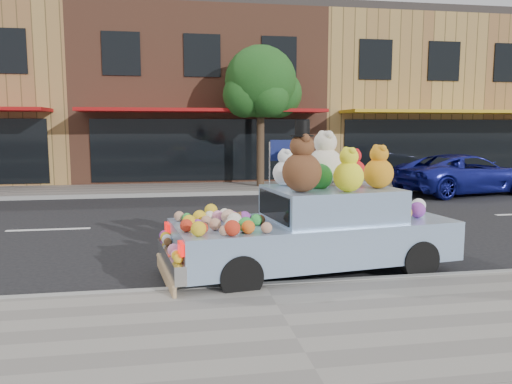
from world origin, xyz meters
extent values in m
plane|color=black|center=(0.00, 0.00, 0.00)|extent=(120.00, 120.00, 0.00)
cube|color=gray|center=(0.00, -6.50, 0.06)|extent=(60.00, 3.00, 0.12)
cube|color=gray|center=(0.00, 6.50, 0.06)|extent=(60.00, 3.00, 0.12)
cube|color=gray|center=(0.00, -5.00, 0.07)|extent=(60.00, 0.12, 0.13)
cube|color=gray|center=(0.00, 5.00, 0.07)|extent=(60.00, 0.12, 0.13)
cube|color=black|center=(-7.00, 7.98, 5.00)|extent=(1.40, 0.06, 1.60)
cube|color=brown|center=(0.00, 12.00, 3.50)|extent=(10.00, 8.00, 7.00)
cube|color=#332D2B|center=(0.00, 12.00, 7.15)|extent=(10.00, 8.00, 0.30)
cube|color=black|center=(0.00, 7.98, 1.40)|extent=(8.50, 0.06, 2.40)
cube|color=#9C0E0F|center=(0.00, 7.10, 2.90)|extent=(9.00, 1.80, 0.12)
cube|color=black|center=(-3.00, 7.98, 5.00)|extent=(1.40, 0.06, 1.60)
cube|color=black|center=(0.00, 7.98, 5.00)|extent=(1.40, 0.06, 1.60)
cube|color=black|center=(3.00, 7.98, 5.00)|extent=(1.40, 0.06, 1.60)
cube|color=#A78246|center=(10.00, 12.00, 3.50)|extent=(10.00, 8.00, 7.00)
cube|color=#332D2B|center=(10.00, 12.00, 7.15)|extent=(10.00, 8.00, 0.30)
cube|color=black|center=(10.00, 7.98, 1.40)|extent=(8.50, 0.06, 2.40)
cube|color=gold|center=(10.00, 7.10, 2.90)|extent=(9.00, 1.80, 0.12)
cube|color=black|center=(7.00, 7.98, 5.00)|extent=(1.40, 0.06, 1.60)
cube|color=black|center=(10.00, 7.98, 5.00)|extent=(1.40, 0.06, 1.60)
cube|color=black|center=(13.00, 7.98, 5.00)|extent=(1.40, 0.06, 1.60)
cylinder|color=#38281C|center=(2.00, 6.50, 1.60)|extent=(0.28, 0.28, 3.20)
sphere|color=#124014|center=(2.00, 6.50, 3.92)|extent=(2.60, 2.60, 2.60)
sphere|color=#124014|center=(2.70, 6.80, 3.52)|extent=(1.80, 1.80, 1.80)
sphere|color=#124014|center=(1.40, 6.30, 3.42)|extent=(1.60, 1.60, 1.60)
sphere|color=#124014|center=(2.20, 5.90, 3.32)|extent=(1.40, 1.40, 1.40)
sphere|color=#124014|center=(1.70, 7.10, 3.62)|extent=(1.60, 1.60, 1.60)
imported|color=#1B2199|center=(8.72, 4.04, 0.68)|extent=(5.26, 3.18, 1.37)
cylinder|color=black|center=(2.41, -4.80, 0.30)|extent=(0.62, 0.28, 0.60)
cylinder|color=black|center=(2.20, -3.26, 0.30)|extent=(0.62, 0.28, 0.60)
cylinder|color=black|center=(-0.36, -5.19, 0.30)|extent=(0.62, 0.28, 0.60)
cylinder|color=black|center=(-0.57, -3.64, 0.30)|extent=(0.62, 0.28, 0.60)
cube|color=#92B0D9|center=(0.92, -4.22, 0.55)|extent=(4.49, 2.28, 0.60)
cube|color=#92B0D9|center=(1.22, -4.18, 1.10)|extent=(2.09, 1.75, 0.50)
cube|color=silver|center=(-1.28, -4.53, 0.40)|extent=(0.40, 1.79, 0.26)
cube|color=red|center=(-1.13, -5.20, 0.72)|extent=(0.10, 0.29, 0.16)
cube|color=red|center=(-1.32, -3.85, 0.72)|extent=(0.10, 0.29, 0.16)
cube|color=black|center=(0.28, -4.31, 1.10)|extent=(0.22, 1.29, 0.40)
sphere|color=#502C17|center=(0.62, -4.62, 1.64)|extent=(0.58, 0.58, 0.58)
sphere|color=#502C17|center=(0.62, -4.62, 2.01)|extent=(0.36, 0.36, 0.36)
sphere|color=#502C17|center=(0.62, -4.74, 2.13)|extent=(0.14, 0.14, 0.14)
sphere|color=#502C17|center=(0.62, -4.49, 2.13)|extent=(0.14, 0.14, 0.14)
cylinder|color=black|center=(0.62, -4.62, 2.16)|extent=(0.34, 0.34, 0.02)
cylinder|color=black|center=(0.62, -4.62, 2.27)|extent=(0.22, 0.22, 0.22)
sphere|color=beige|center=(1.22, -3.83, 1.65)|extent=(0.60, 0.60, 0.60)
sphere|color=beige|center=(1.22, -3.83, 2.04)|extent=(0.38, 0.38, 0.38)
sphere|color=beige|center=(1.22, -3.96, 2.16)|extent=(0.14, 0.14, 0.14)
sphere|color=beige|center=(1.22, -3.70, 2.16)|extent=(0.14, 0.14, 0.14)
sphere|color=#C47712|center=(1.90, -4.39, 1.58)|extent=(0.46, 0.46, 0.46)
sphere|color=#C47712|center=(1.90, -4.39, 1.88)|extent=(0.29, 0.29, 0.29)
sphere|color=#C47712|center=(1.90, -4.49, 1.97)|extent=(0.11, 0.11, 0.11)
sphere|color=#C47712|center=(1.90, -4.29, 1.97)|extent=(0.11, 0.11, 0.11)
sphere|color=#B51315|center=(1.76, -3.70, 1.55)|extent=(0.40, 0.40, 0.40)
sphere|color=#B51315|center=(1.76, -3.70, 1.81)|extent=(0.25, 0.25, 0.25)
sphere|color=#B51315|center=(1.76, -3.79, 1.89)|extent=(0.10, 0.10, 0.10)
sphere|color=#B51315|center=(1.76, -3.61, 1.89)|extent=(0.10, 0.10, 0.10)
sphere|color=silver|center=(0.56, -3.82, 1.55)|extent=(0.41, 0.41, 0.41)
sphere|color=silver|center=(0.56, -3.82, 1.81)|extent=(0.25, 0.25, 0.25)
sphere|color=silver|center=(0.56, -3.91, 1.90)|extent=(0.10, 0.10, 0.10)
sphere|color=silver|center=(0.56, -3.73, 1.90)|extent=(0.10, 0.10, 0.10)
sphere|color=yellow|center=(1.29, -4.73, 1.57)|extent=(0.45, 0.45, 0.45)
sphere|color=yellow|center=(1.29, -4.73, 1.86)|extent=(0.28, 0.28, 0.28)
sphere|color=yellow|center=(1.29, -4.82, 1.95)|extent=(0.11, 0.11, 0.11)
sphere|color=yellow|center=(1.29, -4.63, 1.95)|extent=(0.11, 0.11, 0.11)
sphere|color=#268D33|center=(1.02, -4.21, 1.53)|extent=(0.40, 0.40, 0.40)
sphere|color=pink|center=(1.51, -4.09, 1.50)|extent=(0.32, 0.32, 0.32)
sphere|color=#A27359|center=(-0.56, -5.12, 0.92)|extent=(0.14, 0.14, 0.14)
sphere|color=#A27359|center=(-0.59, -4.03, 0.92)|extent=(0.14, 0.14, 0.14)
sphere|color=#4F3016|center=(-0.35, -4.30, 0.92)|extent=(0.14, 0.14, 0.14)
sphere|color=pink|center=(-0.56, -4.13, 0.94)|extent=(0.18, 0.18, 0.18)
sphere|color=beige|center=(-0.68, -4.07, 0.93)|extent=(0.16, 0.16, 0.16)
sphere|color=#A27359|center=(0.02, -5.06, 0.93)|extent=(0.16, 0.16, 0.16)
sphere|color=#268D33|center=(-1.03, -4.08, 0.92)|extent=(0.15, 0.15, 0.15)
sphere|color=#7B2F91|center=(-0.19, -4.40, 0.95)|extent=(0.20, 0.20, 0.20)
sphere|color=#4F3016|center=(-0.27, -4.92, 0.94)|extent=(0.18, 0.18, 0.18)
sphere|color=#CF5513|center=(-0.34, -4.39, 0.95)|extent=(0.19, 0.19, 0.19)
sphere|color=#A27359|center=(-0.66, -4.73, 0.94)|extent=(0.17, 0.17, 0.17)
sphere|color=#7B2F91|center=(-0.89, -4.54, 0.92)|extent=(0.13, 0.13, 0.13)
sphere|color=#AF2612|center=(-0.46, -5.15, 0.96)|extent=(0.22, 0.22, 0.22)
sphere|color=#AF2612|center=(-1.06, -4.78, 0.94)|extent=(0.18, 0.18, 0.18)
sphere|color=#268D33|center=(-0.14, -4.12, 0.92)|extent=(0.14, 0.14, 0.14)
sphere|color=#AF2612|center=(-0.84, -4.91, 0.92)|extent=(0.15, 0.15, 0.15)
sphere|color=#4F3016|center=(0.05, -4.42, 0.92)|extent=(0.14, 0.14, 0.14)
sphere|color=beige|center=(-0.44, -3.96, 0.94)|extent=(0.18, 0.18, 0.18)
sphere|color=#7B2F91|center=(-0.32, -4.08, 0.93)|extent=(0.15, 0.15, 0.15)
sphere|color=beige|center=(-0.36, -4.57, 0.96)|extent=(0.21, 0.21, 0.21)
sphere|color=gold|center=(-0.63, -3.66, 0.96)|extent=(0.21, 0.21, 0.21)
sphere|color=#268D33|center=(-0.03, -4.49, 0.94)|extent=(0.17, 0.17, 0.17)
sphere|color=#7B2F91|center=(-0.19, -4.09, 0.92)|extent=(0.14, 0.14, 0.14)
sphere|color=#A27359|center=(-1.14, -3.98, 0.93)|extent=(0.16, 0.16, 0.16)
sphere|color=#A27359|center=(-0.76, -4.44, 0.93)|extent=(0.16, 0.16, 0.16)
sphere|color=gold|center=(-1.01, -4.52, 0.95)|extent=(0.19, 0.19, 0.19)
sphere|color=beige|center=(-0.44, -4.94, 0.95)|extent=(0.21, 0.21, 0.21)
sphere|color=#268D33|center=(-0.25, -4.95, 0.96)|extent=(0.22, 0.22, 0.22)
sphere|color=gold|center=(-0.84, -4.25, 0.96)|extent=(0.21, 0.21, 0.21)
sphere|color=#4F3016|center=(-0.25, -4.39, 0.95)|extent=(0.19, 0.19, 0.19)
sphere|color=#CF5513|center=(-0.23, -5.05, 0.94)|extent=(0.19, 0.19, 0.19)
sphere|color=gold|center=(-0.91, -5.10, 0.95)|extent=(0.21, 0.21, 0.21)
sphere|color=#D8A88C|center=(-0.42, -4.36, 0.97)|extent=(0.22, 0.22, 0.22)
sphere|color=#7B2F91|center=(-1.38, -3.81, 0.61)|extent=(0.15, 0.15, 0.15)
sphere|color=gold|center=(-1.18, -5.23, 0.59)|extent=(0.13, 0.13, 0.13)
sphere|color=gold|center=(-1.25, -4.76, 0.59)|extent=(0.13, 0.13, 0.13)
sphere|color=gold|center=(-1.35, -3.99, 0.61)|extent=(0.17, 0.17, 0.17)
sphere|color=silver|center=(-1.33, -4.13, 0.61)|extent=(0.16, 0.16, 0.16)
sphere|color=gold|center=(-1.20, -5.08, 0.60)|extent=(0.14, 0.14, 0.14)
sphere|color=pink|center=(-1.21, -5.03, 0.60)|extent=(0.14, 0.14, 0.14)
sphere|color=pink|center=(-1.24, -4.83, 0.62)|extent=(0.17, 0.17, 0.17)
sphere|color=#AF2612|center=(-1.24, -4.79, 0.60)|extent=(0.13, 0.13, 0.13)
sphere|color=#4F3016|center=(-1.32, -4.21, 0.59)|extent=(0.12, 0.12, 0.12)
sphere|color=#4F3016|center=(2.21, -3.68, 0.98)|extent=(0.25, 0.25, 0.25)
sphere|color=beige|center=(2.19, -3.46, 0.96)|extent=(0.23, 0.23, 0.23)
sphere|color=#7B2F91|center=(2.62, -4.30, 0.98)|extent=(0.25, 0.25, 0.25)
sphere|color=#268D33|center=(2.59, -3.72, 0.97)|extent=(0.25, 0.25, 0.25)
sphere|color=gold|center=(2.29, -4.50, 0.98)|extent=(0.25, 0.25, 0.25)
sphere|color=silver|center=(2.86, -3.87, 0.97)|extent=(0.24, 0.24, 0.24)
sphere|color=silver|center=(2.29, -3.95, 0.95)|extent=(0.21, 0.21, 0.21)
sphere|color=beige|center=(2.70, -3.48, 0.98)|extent=(0.25, 0.25, 0.25)
cylinder|color=#997A54|center=(-1.24, -5.38, 0.17)|extent=(0.06, 0.06, 0.17)
sphere|color=#997A54|center=(-1.24, -5.38, 0.26)|extent=(0.07, 0.07, 0.07)
cylinder|color=#997A54|center=(-1.25, -5.29, 0.17)|extent=(0.06, 0.06, 0.17)
sphere|color=#997A54|center=(-1.25, -5.29, 0.26)|extent=(0.07, 0.07, 0.07)
cylinder|color=#997A54|center=(-1.26, -5.20, 0.17)|extent=(0.06, 0.06, 0.17)
sphere|color=#997A54|center=(-1.26, -5.20, 0.26)|extent=(0.07, 0.07, 0.07)
cylinder|color=#997A54|center=(-1.28, -5.12, 0.17)|extent=(0.06, 0.06, 0.17)
sphere|color=#997A54|center=(-1.28, -5.12, 0.26)|extent=(0.07, 0.07, 0.07)
cylinder|color=#997A54|center=(-1.29, -5.03, 0.17)|extent=(0.06, 0.06, 0.17)
sphere|color=#997A54|center=(-1.29, -5.03, 0.26)|extent=(0.07, 0.07, 0.07)
cylinder|color=#997A54|center=(-1.30, -4.94, 0.17)|extent=(0.06, 0.06, 0.17)
sphere|color=#997A54|center=(-1.30, -4.94, 0.26)|extent=(0.07, 0.07, 0.07)
cylinder|color=#997A54|center=(-1.31, -4.85, 0.17)|extent=(0.06, 0.06, 0.17)
sphere|color=#997A54|center=(-1.31, -4.85, 0.26)|extent=(0.07, 0.07, 0.07)
cylinder|color=#997A54|center=(-1.33, -4.76, 0.17)|extent=(0.06, 0.06, 0.17)
sphere|color=#997A54|center=(-1.33, -4.76, 0.26)|extent=(0.07, 0.07, 0.07)
cylinder|color=#997A54|center=(-1.34, -4.67, 0.17)|extent=(0.06, 0.06, 0.17)
sphere|color=#997A54|center=(-1.34, -4.67, 0.26)|extent=(0.07, 0.07, 0.07)
cylinder|color=#997A54|center=(-1.35, -4.58, 0.17)|extent=(0.06, 0.06, 0.17)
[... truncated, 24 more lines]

